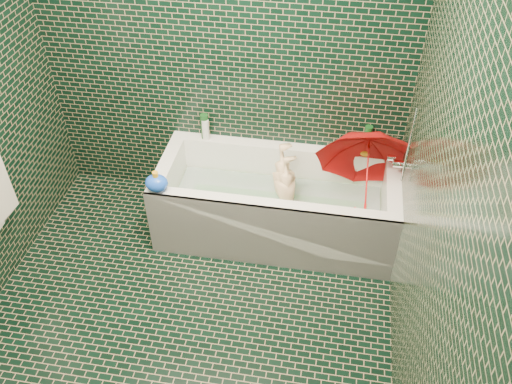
% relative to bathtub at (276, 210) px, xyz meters
% --- Properties ---
extents(floor, '(2.80, 2.80, 0.00)m').
position_rel_bathtub_xyz_m(floor, '(-0.45, -1.01, -0.21)').
color(floor, black).
rests_on(floor, ground).
extents(wall_back, '(2.80, 0.00, 2.80)m').
position_rel_bathtub_xyz_m(wall_back, '(-0.45, 0.39, 1.04)').
color(wall_back, black).
rests_on(wall_back, floor).
extents(wall_right, '(0.00, 2.80, 2.80)m').
position_rel_bathtub_xyz_m(wall_right, '(0.85, -1.01, 1.04)').
color(wall_right, black).
rests_on(wall_right, floor).
extents(bathtub, '(1.70, 0.75, 0.55)m').
position_rel_bathtub_xyz_m(bathtub, '(0.00, 0.00, 0.00)').
color(bathtub, white).
rests_on(bathtub, floor).
extents(bath_mat, '(1.35, 0.47, 0.01)m').
position_rel_bathtub_xyz_m(bath_mat, '(0.00, 0.02, -0.06)').
color(bath_mat, green).
rests_on(bath_mat, bathtub).
extents(water, '(1.48, 0.53, 0.00)m').
position_rel_bathtub_xyz_m(water, '(0.00, 0.02, 0.09)').
color(water, silver).
rests_on(water, bathtub).
extents(faucet, '(0.18, 0.19, 0.55)m').
position_rel_bathtub_xyz_m(faucet, '(0.81, 0.01, 0.56)').
color(faucet, silver).
rests_on(faucet, wall_right).
extents(child, '(0.86, 0.50, 0.22)m').
position_rel_bathtub_xyz_m(child, '(0.07, 0.05, 0.10)').
color(child, beige).
rests_on(child, bathtub).
extents(umbrella, '(0.81, 0.94, 0.97)m').
position_rel_bathtub_xyz_m(umbrella, '(0.61, 0.01, 0.40)').
color(umbrella, red).
rests_on(umbrella, bathtub).
extents(soap_bottle_a, '(0.10, 0.10, 0.23)m').
position_rel_bathtub_xyz_m(soap_bottle_a, '(0.80, 0.31, 0.34)').
color(soap_bottle_a, white).
rests_on(soap_bottle_a, bathtub).
extents(soap_bottle_b, '(0.11, 0.11, 0.21)m').
position_rel_bathtub_xyz_m(soap_bottle_b, '(0.80, 0.35, 0.34)').
color(soap_bottle_b, '#472079').
rests_on(soap_bottle_b, bathtub).
extents(soap_bottle_c, '(0.17, 0.17, 0.18)m').
position_rel_bathtub_xyz_m(soap_bottle_c, '(0.71, 0.31, 0.34)').
color(soap_bottle_c, '#134417').
rests_on(soap_bottle_c, bathtub).
extents(bottle_right_tall, '(0.06, 0.06, 0.23)m').
position_rel_bathtub_xyz_m(bottle_right_tall, '(0.60, 0.35, 0.45)').
color(bottle_right_tall, '#134417').
rests_on(bottle_right_tall, bathtub).
extents(bottle_right_pump, '(0.05, 0.05, 0.16)m').
position_rel_bathtub_xyz_m(bottle_right_pump, '(0.80, 0.33, 0.42)').
color(bottle_right_pump, silver).
rests_on(bottle_right_pump, bathtub).
extents(bottle_left_tall, '(0.06, 0.06, 0.20)m').
position_rel_bathtub_xyz_m(bottle_left_tall, '(-0.59, 0.34, 0.44)').
color(bottle_left_tall, '#134417').
rests_on(bottle_left_tall, bathtub).
extents(bottle_left_short, '(0.06, 0.06, 0.17)m').
position_rel_bathtub_xyz_m(bottle_left_short, '(-0.58, 0.33, 0.42)').
color(bottle_left_short, white).
rests_on(bottle_left_short, bathtub).
extents(rubber_duck, '(0.11, 0.07, 0.09)m').
position_rel_bathtub_xyz_m(rubber_duck, '(0.60, 0.31, 0.38)').
color(rubber_duck, gold).
rests_on(rubber_duck, bathtub).
extents(bath_toy, '(0.19, 0.18, 0.15)m').
position_rel_bathtub_xyz_m(bath_toy, '(-0.76, -0.31, 0.40)').
color(bath_toy, blue).
rests_on(bath_toy, bathtub).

